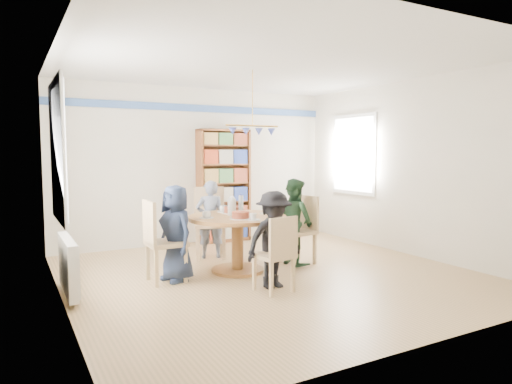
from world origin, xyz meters
TOP-DOWN VIEW (x-y plane):
  - ground at (0.00, 0.00)m, footprint 5.00×5.00m
  - room_shell at (-0.26, 0.87)m, footprint 5.00×5.00m
  - radiator at (-2.42, 0.30)m, footprint 0.12×1.00m
  - dining_table at (-0.31, 0.35)m, footprint 1.30×1.30m
  - chair_left at (-1.37, 0.35)m, footprint 0.45×0.45m
  - chair_right at (0.71, 0.34)m, footprint 0.48×0.48m
  - chair_far at (-0.27, 1.38)m, footprint 0.59×0.59m
  - chair_near at (-0.33, -0.70)m, footprint 0.44×0.44m
  - person_left at (-1.17, 0.33)m, footprint 0.51×0.66m
  - person_right at (0.59, 0.34)m, footprint 0.51×0.63m
  - person_far at (-0.32, 1.26)m, footprint 0.49×0.38m
  - person_near at (-0.26, -0.51)m, footprint 0.78×0.49m
  - bookshelf at (0.41, 2.34)m, footprint 0.95×0.28m
  - tableware at (-0.33, 0.38)m, footprint 1.06×1.06m

SIDE VIEW (x-z plane):
  - ground at x=0.00m, z-range 0.00..0.00m
  - radiator at x=-2.42m, z-range 0.05..0.65m
  - chair_near at x=-0.33m, z-range 0.04..0.92m
  - chair_right at x=0.71m, z-range 0.05..1.02m
  - chair_left at x=-1.37m, z-range 0.05..1.06m
  - dining_table at x=-0.31m, z-range 0.18..0.93m
  - person_near at x=-0.26m, z-range 0.00..1.14m
  - chair_far at x=-0.27m, z-range 0.05..1.11m
  - person_far at x=-0.32m, z-range 0.00..1.17m
  - person_left at x=-1.17m, z-range 0.00..1.19m
  - person_right at x=0.59m, z-range 0.00..1.22m
  - tableware at x=-0.33m, z-range 0.67..0.95m
  - bookshelf at x=0.41m, z-range -0.02..1.98m
  - room_shell at x=-0.26m, z-range -0.85..4.15m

